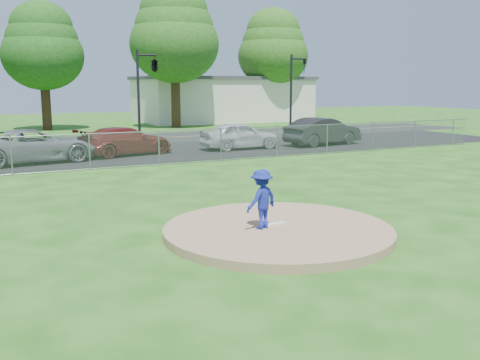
{
  "coord_description": "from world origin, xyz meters",
  "views": [
    {
      "loc": [
        -6.24,
        -10.51,
        3.49
      ],
      "look_at": [
        0.0,
        2.0,
        1.0
      ],
      "focal_mm": 40.0,
      "sensor_mm": 36.0,
      "label": 1
    }
  ],
  "objects_px": {
    "parked_car_gray": "(35,146)",
    "traffic_signal_right": "(294,87)",
    "pitcher": "(262,199)",
    "parked_car_darkred": "(126,141)",
    "tree_center": "(42,46)",
    "commercial_building": "(222,99)",
    "parked_car_charcoal": "(323,131)",
    "traffic_signal_center": "(153,67)",
    "parked_car_pearl": "(240,135)",
    "tree_right": "(174,33)",
    "tree_far_right": "(273,47)"
  },
  "relations": [
    {
      "from": "tree_right",
      "to": "parked_car_charcoal",
      "type": "xyz_separation_m",
      "value": [
        3.15,
        -16.58,
        -6.84
      ]
    },
    {
      "from": "commercial_building",
      "to": "pitcher",
      "type": "bearing_deg",
      "value": -113.39
    },
    {
      "from": "parked_car_charcoal",
      "to": "traffic_signal_right",
      "type": "bearing_deg",
      "value": -26.76
    },
    {
      "from": "tree_right",
      "to": "parked_car_darkred",
      "type": "relative_size",
      "value": 2.39
    },
    {
      "from": "tree_center",
      "to": "traffic_signal_center",
      "type": "distance_m",
      "value": 13.12
    },
    {
      "from": "parked_car_charcoal",
      "to": "parked_car_gray",
      "type": "bearing_deg",
      "value": 81.45
    },
    {
      "from": "traffic_signal_center",
      "to": "traffic_signal_right",
      "type": "bearing_deg",
      "value": 0.0
    },
    {
      "from": "traffic_signal_center",
      "to": "parked_car_pearl",
      "type": "xyz_separation_m",
      "value": [
        2.9,
        -6.23,
        -3.85
      ]
    },
    {
      "from": "tree_center",
      "to": "parked_car_pearl",
      "type": "distance_m",
      "value": 20.66
    },
    {
      "from": "parked_car_pearl",
      "to": "parked_car_gray",
      "type": "bearing_deg",
      "value": 92.88
    },
    {
      "from": "commercial_building",
      "to": "parked_car_darkred",
      "type": "height_order",
      "value": "commercial_building"
    },
    {
      "from": "tree_center",
      "to": "parked_car_pearl",
      "type": "bearing_deg",
      "value": -66.66
    },
    {
      "from": "traffic_signal_center",
      "to": "traffic_signal_right",
      "type": "relative_size",
      "value": 1.0
    },
    {
      "from": "tree_right",
      "to": "parked_car_darkred",
      "type": "height_order",
      "value": "tree_right"
    },
    {
      "from": "pitcher",
      "to": "commercial_building",
      "type": "bearing_deg",
      "value": -133.17
    },
    {
      "from": "tree_center",
      "to": "pitcher",
      "type": "relative_size",
      "value": 7.09
    },
    {
      "from": "pitcher",
      "to": "tree_center",
      "type": "bearing_deg",
      "value": -108.78
    },
    {
      "from": "tree_center",
      "to": "parked_car_pearl",
      "type": "xyz_separation_m",
      "value": [
        7.87,
        -18.23,
        -5.71
      ]
    },
    {
      "from": "parked_car_charcoal",
      "to": "tree_center",
      "type": "bearing_deg",
      "value": 26.11
    },
    {
      "from": "parked_car_gray",
      "to": "traffic_signal_right",
      "type": "bearing_deg",
      "value": -78.59
    },
    {
      "from": "commercial_building",
      "to": "parked_car_darkred",
      "type": "distance_m",
      "value": 26.88
    },
    {
      "from": "tree_center",
      "to": "parked_car_gray",
      "type": "distance_m",
      "value": 19.81
    },
    {
      "from": "tree_right",
      "to": "tree_far_right",
      "type": "xyz_separation_m",
      "value": [
        11.0,
        3.0,
        -0.59
      ]
    },
    {
      "from": "parked_car_darkred",
      "to": "pitcher",
      "type": "bearing_deg",
      "value": 162.4
    },
    {
      "from": "pitcher",
      "to": "parked_car_darkred",
      "type": "relative_size",
      "value": 0.29
    },
    {
      "from": "tree_right",
      "to": "parked_car_charcoal",
      "type": "distance_m",
      "value": 18.21
    },
    {
      "from": "traffic_signal_right",
      "to": "parked_car_charcoal",
      "type": "distance_m",
      "value": 7.36
    },
    {
      "from": "traffic_signal_right",
      "to": "parked_car_charcoal",
      "type": "bearing_deg",
      "value": -107.57
    },
    {
      "from": "parked_car_darkred",
      "to": "tree_far_right",
      "type": "bearing_deg",
      "value": -59.8
    },
    {
      "from": "pitcher",
      "to": "parked_car_charcoal",
      "type": "xyz_separation_m",
      "value": [
        12.56,
        15.36,
        -0.08
      ]
    },
    {
      "from": "commercial_building",
      "to": "tree_far_right",
      "type": "xyz_separation_m",
      "value": [
        4.0,
        -3.0,
        4.9
      ]
    },
    {
      "from": "pitcher",
      "to": "parked_car_pearl",
      "type": "relative_size",
      "value": 0.32
    },
    {
      "from": "traffic_signal_right",
      "to": "parked_car_pearl",
      "type": "relative_size",
      "value": 1.27
    },
    {
      "from": "parked_car_pearl",
      "to": "tree_right",
      "type": "bearing_deg",
      "value": -7.41
    },
    {
      "from": "pitcher",
      "to": "parked_car_pearl",
      "type": "bearing_deg",
      "value": -134.64
    },
    {
      "from": "commercial_building",
      "to": "tree_center",
      "type": "distance_m",
      "value": 17.99
    },
    {
      "from": "parked_car_gray",
      "to": "tree_center",
      "type": "bearing_deg",
      "value": -17.66
    },
    {
      "from": "parked_car_gray",
      "to": "parked_car_charcoal",
      "type": "xyz_separation_m",
      "value": [
        15.97,
        0.18,
        0.04
      ]
    },
    {
      "from": "tree_center",
      "to": "traffic_signal_right",
      "type": "bearing_deg",
      "value": -38.22
    },
    {
      "from": "tree_right",
      "to": "traffic_signal_center",
      "type": "xyz_separation_m",
      "value": [
        -5.03,
        -10.0,
        -3.04
      ]
    },
    {
      "from": "tree_center",
      "to": "traffic_signal_center",
      "type": "bearing_deg",
      "value": -67.51
    },
    {
      "from": "traffic_signal_right",
      "to": "parked_car_gray",
      "type": "relative_size",
      "value": 1.02
    },
    {
      "from": "tree_center",
      "to": "tree_far_right",
      "type": "relative_size",
      "value": 0.92
    },
    {
      "from": "tree_far_right",
      "to": "traffic_signal_center",
      "type": "height_order",
      "value": "tree_far_right"
    },
    {
      "from": "parked_car_gray",
      "to": "parked_car_darkred",
      "type": "distance_m",
      "value": 4.45
    },
    {
      "from": "parked_car_pearl",
      "to": "parked_car_charcoal",
      "type": "height_order",
      "value": "parked_car_charcoal"
    },
    {
      "from": "tree_right",
      "to": "parked_car_gray",
      "type": "distance_m",
      "value": 22.19
    },
    {
      "from": "tree_far_right",
      "to": "traffic_signal_right",
      "type": "xyz_separation_m",
      "value": [
        -5.76,
        -13.0,
        -3.7
      ]
    },
    {
      "from": "tree_center",
      "to": "traffic_signal_center",
      "type": "relative_size",
      "value": 1.76
    },
    {
      "from": "tree_right",
      "to": "tree_far_right",
      "type": "distance_m",
      "value": 11.42
    }
  ]
}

